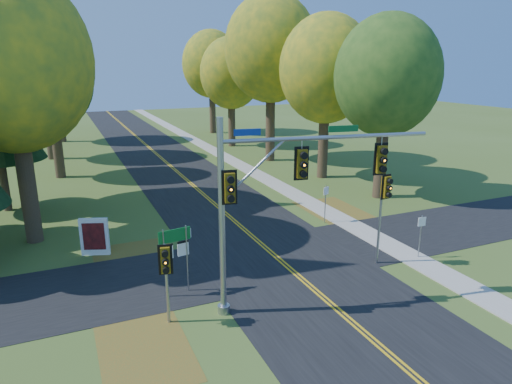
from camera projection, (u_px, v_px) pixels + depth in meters
name	position (u px, v px, depth m)	size (l,w,h in m)	color
ground	(295.00, 274.00, 21.18)	(160.00, 160.00, 0.00)	#44591F
road_main	(295.00, 274.00, 21.17)	(8.00, 160.00, 0.02)	black
road_cross	(276.00, 257.00, 22.94)	(60.00, 6.00, 0.02)	black
centerline_left	(293.00, 274.00, 21.13)	(0.10, 160.00, 0.01)	gold
centerline_right	(297.00, 273.00, 21.21)	(0.10, 160.00, 0.01)	gold
sidewalk_east	(401.00, 252.00, 23.55)	(1.60, 160.00, 0.06)	#9E998E
leaf_patch_w_near	(139.00, 264.00, 22.21)	(4.00, 6.00, 0.00)	brown
leaf_patch_e	(345.00, 216.00, 29.07)	(3.50, 8.00, 0.00)	brown
leaf_patch_w_far	(144.00, 348.00, 15.65)	(3.00, 5.00, 0.00)	brown
tree_w_a	(12.00, 62.00, 22.58)	(8.00, 8.00, 14.15)	#38281C
tree_e_a	(387.00, 76.00, 31.01)	(7.20, 7.20, 12.73)	#38281C
tree_w_b	(7.00, 47.00, 28.20)	(8.60, 8.60, 15.38)	#38281C
tree_e_b	(326.00, 70.00, 36.69)	(7.60, 7.60, 13.33)	#38281C
tree_w_c	(50.00, 82.00, 36.92)	(6.80, 6.80, 11.91)	#38281C
tree_e_c	(271.00, 49.00, 42.94)	(8.80, 8.80, 15.79)	#38281C
tree_w_d	(41.00, 59.00, 43.88)	(8.20, 8.20, 14.56)	#38281C
tree_e_d	(231.00, 74.00, 51.46)	(7.00, 7.00, 12.32)	#38281C
tree_w_e	(54.00, 57.00, 53.87)	(8.40, 8.40, 14.97)	#38281C
tree_e_e	(212.00, 64.00, 61.11)	(7.80, 7.80, 13.74)	#38281C
traffic_mast	(276.00, 189.00, 16.99)	(8.33, 1.62, 7.63)	#999CA2
east_signal_pole	(385.00, 197.00, 21.20)	(0.52, 0.60, 4.52)	gray
ped_signal_pole	(166.00, 266.00, 16.38)	(0.51, 0.60, 3.25)	#94969C
route_sign_cluster	(175.00, 248.00, 18.80)	(1.38, 0.25, 2.98)	gray
info_kiosk	(95.00, 237.00, 23.00)	(1.40, 0.67, 1.96)	white
reg_sign_e_north	(326.00, 197.00, 27.50)	(0.43, 0.19, 2.35)	gray
reg_sign_e_south	(421.00, 229.00, 22.49)	(0.43, 0.09, 2.23)	gray
reg_sign_w	(187.00, 242.00, 20.96)	(0.42, 0.12, 2.22)	gray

